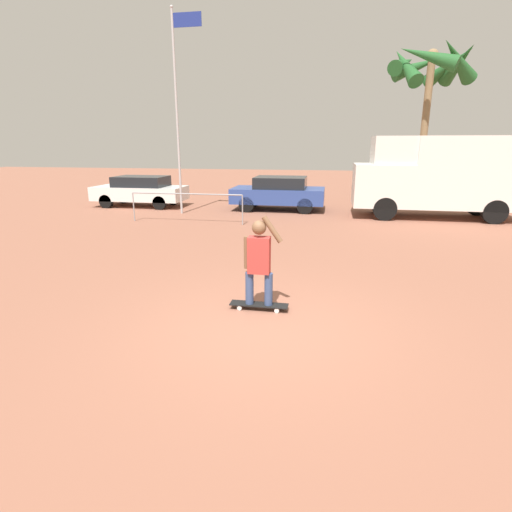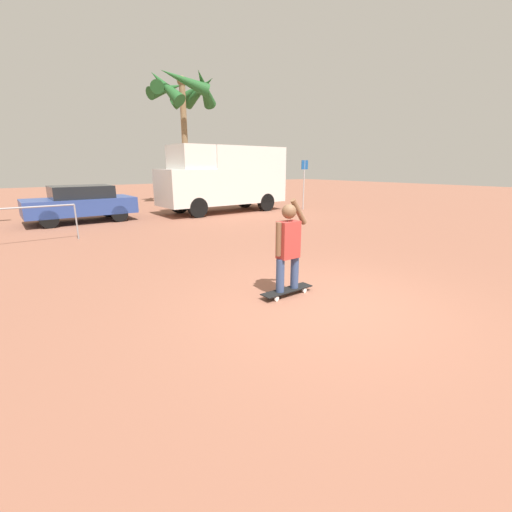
{
  "view_description": "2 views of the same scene",
  "coord_description": "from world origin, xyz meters",
  "px_view_note": "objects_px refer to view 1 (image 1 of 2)",
  "views": [
    {
      "loc": [
        0.89,
        -5.64,
        2.76
      ],
      "look_at": [
        -0.38,
        1.28,
        0.79
      ],
      "focal_mm": 28.0,
      "sensor_mm": 36.0,
      "label": 1
    },
    {
      "loc": [
        -4.01,
        -3.4,
        2.16
      ],
      "look_at": [
        -0.55,
        1.12,
        0.66
      ],
      "focal_mm": 24.0,
      "sensor_mm": 36.0,
      "label": 2
    }
  ],
  "objects_px": {
    "skateboard": "(259,305)",
    "parked_car_blue": "(279,192)",
    "person_skateboarder": "(259,258)",
    "parked_car_white": "(140,190)",
    "palm_tree_near_van": "(431,69)",
    "camper_van": "(440,174)",
    "flagpole": "(178,102)"
  },
  "relations": [
    {
      "from": "skateboard",
      "to": "parked_car_blue",
      "type": "bearing_deg",
      "value": 95.55
    },
    {
      "from": "parked_car_blue",
      "to": "parked_car_white",
      "type": "relative_size",
      "value": 0.96
    },
    {
      "from": "palm_tree_near_van",
      "to": "camper_van",
      "type": "bearing_deg",
      "value": -92.2
    },
    {
      "from": "skateboard",
      "to": "palm_tree_near_van",
      "type": "xyz_separation_m",
      "value": [
        5.36,
        14.58,
        6.01
      ]
    },
    {
      "from": "skateboard",
      "to": "camper_van",
      "type": "height_order",
      "value": "camper_van"
    },
    {
      "from": "skateboard",
      "to": "parked_car_blue",
      "type": "xyz_separation_m",
      "value": [
        -1.06,
        10.92,
        0.68
      ]
    },
    {
      "from": "skateboard",
      "to": "person_skateboarder",
      "type": "relative_size",
      "value": 0.65
    },
    {
      "from": "person_skateboarder",
      "to": "parked_car_white",
      "type": "height_order",
      "value": "person_skateboarder"
    },
    {
      "from": "skateboard",
      "to": "flagpole",
      "type": "height_order",
      "value": "flagpole"
    },
    {
      "from": "skateboard",
      "to": "palm_tree_near_van",
      "type": "relative_size",
      "value": 0.14
    },
    {
      "from": "parked_car_blue",
      "to": "flagpole",
      "type": "bearing_deg",
      "value": -156.43
    },
    {
      "from": "person_skateboarder",
      "to": "palm_tree_near_van",
      "type": "relative_size",
      "value": 0.22
    },
    {
      "from": "skateboard",
      "to": "person_skateboarder",
      "type": "bearing_deg",
      "value": 180.0
    },
    {
      "from": "person_skateboarder",
      "to": "parked_car_blue",
      "type": "distance_m",
      "value": 10.97
    },
    {
      "from": "camper_van",
      "to": "palm_tree_near_van",
      "type": "relative_size",
      "value": 0.84
    },
    {
      "from": "parked_car_white",
      "to": "palm_tree_near_van",
      "type": "height_order",
      "value": "palm_tree_near_van"
    },
    {
      "from": "person_skateboarder",
      "to": "parked_car_blue",
      "type": "relative_size",
      "value": 0.39
    },
    {
      "from": "person_skateboarder",
      "to": "parked_car_white",
      "type": "relative_size",
      "value": 0.38
    },
    {
      "from": "camper_van",
      "to": "parked_car_blue",
      "type": "distance_m",
      "value": 6.37
    },
    {
      "from": "palm_tree_near_van",
      "to": "flagpole",
      "type": "relative_size",
      "value": 0.94
    },
    {
      "from": "parked_car_white",
      "to": "person_skateboarder",
      "type": "bearing_deg",
      "value": -55.5
    },
    {
      "from": "camper_van",
      "to": "parked_car_white",
      "type": "height_order",
      "value": "camper_van"
    },
    {
      "from": "palm_tree_near_van",
      "to": "flagpole",
      "type": "distance_m",
      "value": 11.6
    },
    {
      "from": "parked_car_blue",
      "to": "person_skateboarder",
      "type": "bearing_deg",
      "value": -84.46
    },
    {
      "from": "skateboard",
      "to": "flagpole",
      "type": "distance_m",
      "value": 11.29
    },
    {
      "from": "person_skateboarder",
      "to": "palm_tree_near_van",
      "type": "height_order",
      "value": "palm_tree_near_van"
    },
    {
      "from": "parked_car_blue",
      "to": "palm_tree_near_van",
      "type": "distance_m",
      "value": 9.12
    },
    {
      "from": "person_skateboarder",
      "to": "skateboard",
      "type": "bearing_deg",
      "value": 0.0
    },
    {
      "from": "camper_van",
      "to": "skateboard",
      "type": "bearing_deg",
      "value": -117.23
    },
    {
      "from": "camper_van",
      "to": "parked_car_blue",
      "type": "relative_size",
      "value": 1.55
    },
    {
      "from": "palm_tree_near_van",
      "to": "parked_car_blue",
      "type": "bearing_deg",
      "value": -150.27
    },
    {
      "from": "skateboard",
      "to": "palm_tree_near_van",
      "type": "distance_m",
      "value": 16.66
    }
  ]
}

